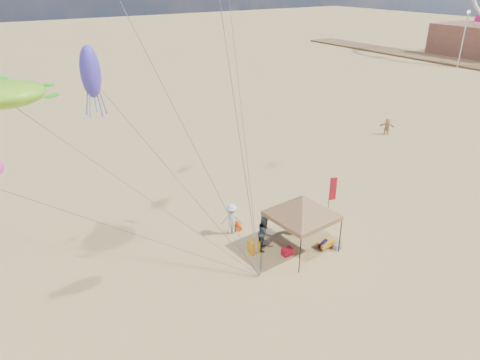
{
  "coord_description": "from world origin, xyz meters",
  "views": [
    {
      "loc": [
        -10.56,
        -13.23,
        13.13
      ],
      "look_at": [
        0.0,
        3.0,
        4.0
      ],
      "focal_mm": 32.87,
      "sensor_mm": 36.0,
      "label": 1
    }
  ],
  "objects_px": {
    "cooler_red": "(287,252)",
    "chair_yellow": "(253,247)",
    "beach_cart": "(326,243)",
    "chair_green": "(302,225)",
    "cooler_blue": "(300,204)",
    "lamp_north": "(465,30)",
    "canopy_tent": "(303,199)",
    "feather_flag": "(332,192)",
    "person_far_c": "(387,126)",
    "person_near_a": "(299,221)",
    "person_near_c": "(231,219)",
    "person_near_b": "(265,233)"
  },
  "relations": [
    {
      "from": "cooler_blue",
      "to": "person_near_a",
      "type": "relative_size",
      "value": 0.35
    },
    {
      "from": "cooler_red",
      "to": "beach_cart",
      "type": "relative_size",
      "value": 0.6
    },
    {
      "from": "beach_cart",
      "to": "chair_green",
      "type": "bearing_deg",
      "value": 89.55
    },
    {
      "from": "chair_yellow",
      "to": "person_near_a",
      "type": "xyz_separation_m",
      "value": [
        3.18,
        0.19,
        0.41
      ]
    },
    {
      "from": "cooler_blue",
      "to": "chair_yellow",
      "type": "bearing_deg",
      "value": -154.66
    },
    {
      "from": "canopy_tent",
      "to": "person_near_c",
      "type": "relative_size",
      "value": 3.19
    },
    {
      "from": "cooler_red",
      "to": "person_near_c",
      "type": "relative_size",
      "value": 0.3
    },
    {
      "from": "beach_cart",
      "to": "lamp_north",
      "type": "height_order",
      "value": "lamp_north"
    },
    {
      "from": "chair_yellow",
      "to": "lamp_north",
      "type": "bearing_deg",
      "value": 23.44
    },
    {
      "from": "chair_green",
      "to": "person_near_b",
      "type": "relative_size",
      "value": 0.37
    },
    {
      "from": "chair_yellow",
      "to": "person_far_c",
      "type": "distance_m",
      "value": 22.33
    },
    {
      "from": "cooler_blue",
      "to": "lamp_north",
      "type": "xyz_separation_m",
      "value": [
        49.42,
        21.22,
        5.33
      ]
    },
    {
      "from": "canopy_tent",
      "to": "chair_green",
      "type": "relative_size",
      "value": 8.23
    },
    {
      "from": "beach_cart",
      "to": "person_far_c",
      "type": "relative_size",
      "value": 0.6
    },
    {
      "from": "canopy_tent",
      "to": "chair_green",
      "type": "bearing_deg",
      "value": 45.73
    },
    {
      "from": "chair_green",
      "to": "lamp_north",
      "type": "xyz_separation_m",
      "value": [
        51.06,
        23.35,
        5.17
      ]
    },
    {
      "from": "feather_flag",
      "to": "person_near_c",
      "type": "xyz_separation_m",
      "value": [
        -5.57,
        1.94,
        -0.98
      ]
    },
    {
      "from": "person_near_c",
      "to": "cooler_blue",
      "type": "bearing_deg",
      "value": -153.86
    },
    {
      "from": "cooler_blue",
      "to": "beach_cart",
      "type": "height_order",
      "value": "cooler_blue"
    },
    {
      "from": "beach_cart",
      "to": "person_near_a",
      "type": "distance_m",
      "value": 1.95
    },
    {
      "from": "person_near_a",
      "to": "chair_green",
      "type": "bearing_deg",
      "value": 165.74
    },
    {
      "from": "canopy_tent",
      "to": "chair_yellow",
      "type": "distance_m",
      "value": 3.59
    },
    {
      "from": "chair_yellow",
      "to": "person_near_c",
      "type": "relative_size",
      "value": 0.39
    },
    {
      "from": "feather_flag",
      "to": "canopy_tent",
      "type": "bearing_deg",
      "value": -158.57
    },
    {
      "from": "person_near_a",
      "to": "person_near_c",
      "type": "height_order",
      "value": "person_near_c"
    },
    {
      "from": "cooler_blue",
      "to": "person_near_a",
      "type": "distance_m",
      "value": 3.09
    },
    {
      "from": "cooler_red",
      "to": "chair_yellow",
      "type": "distance_m",
      "value": 1.75
    },
    {
      "from": "cooler_blue",
      "to": "lamp_north",
      "type": "bearing_deg",
      "value": 23.24
    },
    {
      "from": "feather_flag",
      "to": "beach_cart",
      "type": "xyz_separation_m",
      "value": [
        -2.08,
        -1.93,
        -1.68
      ]
    },
    {
      "from": "cooler_blue",
      "to": "person_near_c",
      "type": "height_order",
      "value": "person_near_c"
    },
    {
      "from": "person_near_c",
      "to": "lamp_north",
      "type": "distance_m",
      "value": 58.8
    },
    {
      "from": "canopy_tent",
      "to": "cooler_blue",
      "type": "height_order",
      "value": "canopy_tent"
    },
    {
      "from": "canopy_tent",
      "to": "person_near_a",
      "type": "height_order",
      "value": "canopy_tent"
    },
    {
      "from": "cooler_blue",
      "to": "chair_green",
      "type": "bearing_deg",
      "value": -127.43
    },
    {
      "from": "cooler_red",
      "to": "chair_green",
      "type": "distance_m",
      "value": 2.66
    },
    {
      "from": "cooler_blue",
      "to": "cooler_red",
      "type": "bearing_deg",
      "value": -137.13
    },
    {
      "from": "cooler_red",
      "to": "person_far_c",
      "type": "xyz_separation_m",
      "value": [
        19.21,
        9.83,
        0.56
      ]
    },
    {
      "from": "cooler_red",
      "to": "lamp_north",
      "type": "bearing_deg",
      "value": 24.96
    },
    {
      "from": "cooler_blue",
      "to": "lamp_north",
      "type": "relative_size",
      "value": 0.07
    },
    {
      "from": "feather_flag",
      "to": "chair_green",
      "type": "height_order",
      "value": "feather_flag"
    },
    {
      "from": "person_near_b",
      "to": "chair_green",
      "type": "bearing_deg",
      "value": -36.6
    },
    {
      "from": "feather_flag",
      "to": "person_far_c",
      "type": "relative_size",
      "value": 1.86
    },
    {
      "from": "cooler_red",
      "to": "chair_green",
      "type": "xyz_separation_m",
      "value": [
        2.22,
        1.45,
        0.16
      ]
    },
    {
      "from": "person_far_c",
      "to": "lamp_north",
      "type": "height_order",
      "value": "lamp_north"
    },
    {
      "from": "chair_yellow",
      "to": "person_near_a",
      "type": "height_order",
      "value": "person_near_a"
    },
    {
      "from": "person_near_c",
      "to": "person_near_a",
      "type": "bearing_deg",
      "value": 170.3
    },
    {
      "from": "person_near_c",
      "to": "person_far_c",
      "type": "xyz_separation_m",
      "value": [
        20.48,
        6.48,
        -0.15
      ]
    },
    {
      "from": "chair_yellow",
      "to": "canopy_tent",
      "type": "bearing_deg",
      "value": -25.12
    },
    {
      "from": "person_near_c",
      "to": "person_far_c",
      "type": "relative_size",
      "value": 1.2
    },
    {
      "from": "feather_flag",
      "to": "cooler_red",
      "type": "height_order",
      "value": "feather_flag"
    }
  ]
}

